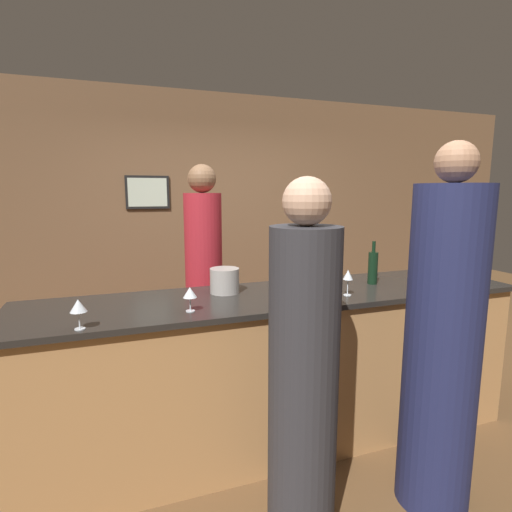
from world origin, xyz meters
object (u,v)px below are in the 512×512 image
object	(u,v)px
bartender	(204,292)
ice_bucket	(225,281)
guest_0	(442,345)
guest_1	(303,376)
wine_bottle_2	(436,276)
wine_bottle_1	(373,265)
wine_bottle_0	(373,267)

from	to	relation	value
bartender	ice_bucket	world-z (taller)	bartender
guest_0	guest_1	distance (m)	0.81
guest_0	wine_bottle_2	size ratio (longest dim) A/B	6.83
wine_bottle_1	ice_bucket	size ratio (longest dim) A/B	1.35
bartender	wine_bottle_1	size ratio (longest dim) A/B	7.37
wine_bottle_0	ice_bucket	size ratio (longest dim) A/B	1.62
guest_1	wine_bottle_2	size ratio (longest dim) A/B	6.20
guest_0	wine_bottle_1	xyz separation A→B (m)	(0.28, 1.03, 0.25)
guest_0	bartender	bearing A→B (deg)	122.28
bartender	wine_bottle_0	bearing A→B (deg)	148.46
guest_1	wine_bottle_1	world-z (taller)	guest_1
guest_0	wine_bottle_2	distance (m)	0.68
bartender	ice_bucket	size ratio (longest dim) A/B	9.92
wine_bottle_2	ice_bucket	world-z (taller)	wine_bottle_2
guest_1	wine_bottle_1	distance (m)	1.48
wine_bottle_0	guest_0	bearing A→B (deg)	-100.12
wine_bottle_0	wine_bottle_1	xyz separation A→B (m)	(0.13, 0.18, -0.02)
wine_bottle_1	guest_1	bearing A→B (deg)	-138.31
wine_bottle_1	wine_bottle_2	world-z (taller)	wine_bottle_2
wine_bottle_0	wine_bottle_2	world-z (taller)	wine_bottle_0
wine_bottle_1	ice_bucket	bearing A→B (deg)	-177.06
bartender	ice_bucket	distance (m)	0.62
guest_1	ice_bucket	bearing A→B (deg)	99.85
bartender	ice_bucket	bearing A→B (deg)	91.85
wine_bottle_0	wine_bottle_1	distance (m)	0.22
wine_bottle_1	ice_bucket	world-z (taller)	wine_bottle_1
bartender	guest_1	world-z (taller)	bartender
guest_1	wine_bottle_0	xyz separation A→B (m)	(0.95, 0.79, 0.35)
guest_0	wine_bottle_2	bearing A→B (deg)	50.60
guest_0	ice_bucket	bearing A→B (deg)	134.77
wine_bottle_0	guest_1	bearing A→B (deg)	-140.46
guest_0	guest_1	bearing A→B (deg)	175.30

